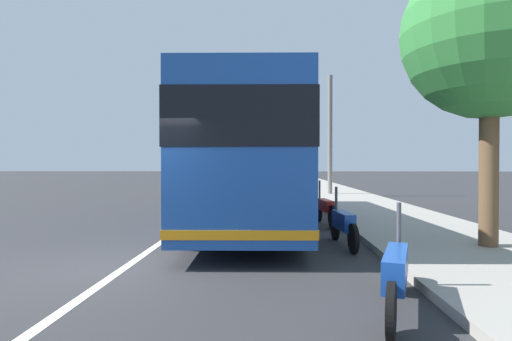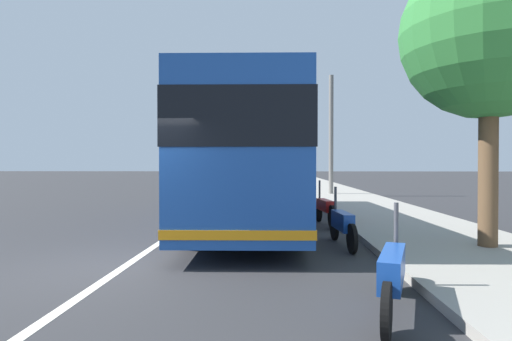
{
  "view_description": "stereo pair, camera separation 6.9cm",
  "coord_description": "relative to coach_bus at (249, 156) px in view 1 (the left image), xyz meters",
  "views": [
    {
      "loc": [
        -6.82,
        -2.49,
        1.74
      ],
      "look_at": [
        6.17,
        -1.99,
        1.57
      ],
      "focal_mm": 29.01,
      "sensor_mm": 36.0,
      "label": 1
    },
    {
      "loc": [
        -6.82,
        -2.56,
        1.74
      ],
      "look_at": [
        6.17,
        -1.99,
        1.57
      ],
      "focal_mm": 29.01,
      "sensor_mm": 36.0,
      "label": 2
    }
  ],
  "objects": [
    {
      "name": "sidewalk_curb",
      "position": [
        4.38,
        -4.51,
        -1.96
      ],
      "size": [
        110.0,
        3.6,
        0.14
      ],
      "primitive_type": "cube",
      "color": "#9E998E",
      "rests_on": "ground"
    },
    {
      "name": "ground_plane",
      "position": [
        -5.62,
        1.81,
        -2.03
      ],
      "size": [
        220.0,
        220.0,
        0.0
      ],
      "primitive_type": "plane",
      "color": "#2D2D30"
    },
    {
      "name": "motorcycle_angled",
      "position": [
        -3.53,
        -2.21,
        -1.56
      ],
      "size": [
        2.07,
        0.34,
        1.24
      ],
      "rotation": [
        0.0,
        0.0,
        0.09
      ],
      "color": "black",
      "rests_on": "ground"
    },
    {
      "name": "car_side_street",
      "position": [
        27.17,
        -0.15,
        -1.3
      ],
      "size": [
        3.91,
        1.83,
        1.55
      ],
      "rotation": [
        0.0,
        0.0,
        0.0
      ],
      "color": "gold",
      "rests_on": "ground"
    },
    {
      "name": "car_ahead_same_lane",
      "position": [
        14.58,
        0.16,
        -1.35
      ],
      "size": [
        4.56,
        1.88,
        1.42
      ],
      "rotation": [
        0.0,
        0.0,
        0.0
      ],
      "color": "gold",
      "rests_on": "ground"
    },
    {
      "name": "lane_divider_line",
      "position": [
        4.38,
        1.81,
        -2.02
      ],
      "size": [
        110.0,
        0.16,
        0.01
      ],
      "primitive_type": "cube",
      "color": "silver",
      "rests_on": "ground"
    },
    {
      "name": "motorcycle_nearest_curb",
      "position": [
        -0.37,
        -2.23,
        -1.55
      ],
      "size": [
        2.2,
        0.39,
        1.28
      ],
      "rotation": [
        0.0,
        0.0,
        0.13
      ],
      "color": "black",
      "rests_on": "ground"
    },
    {
      "name": "utility_pole",
      "position": [
        10.96,
        -3.95,
        1.37
      ],
      "size": [
        0.26,
        0.26,
        6.79
      ],
      "primitive_type": "cylinder",
      "color": "slate",
      "rests_on": "ground"
    },
    {
      "name": "motorcycle_by_tree",
      "position": [
        -7.53,
        -2.14,
        -1.56
      ],
      "size": [
        2.13,
        0.82,
        1.24
      ],
      "rotation": [
        0.0,
        0.0,
        -0.34
      ],
      "color": "black",
      "rests_on": "ground"
    },
    {
      "name": "coach_bus",
      "position": [
        0.0,
        0.0,
        0.0
      ],
      "size": [
        11.66,
        2.9,
        3.56
      ],
      "rotation": [
        0.0,
        0.0,
        0.03
      ],
      "color": "#1E4C9E",
      "rests_on": "ground"
    },
    {
      "name": "car_far_distant",
      "position": [
        20.09,
        0.27,
        -1.37
      ],
      "size": [
        4.38,
        1.97,
        1.38
      ],
      "rotation": [
        0.0,
        0.0,
        0.04
      ],
      "color": "red",
      "rests_on": "ground"
    },
    {
      "name": "roadside_tree_near_camera",
      "position": [
        -4.12,
        -4.96,
        2.3
      ],
      "size": [
        3.4,
        3.4,
        6.05
      ],
      "color": "brown",
      "rests_on": "ground"
    }
  ]
}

